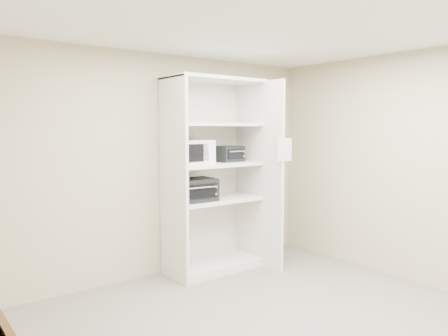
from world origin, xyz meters
TOP-DOWN VIEW (x-y plane):
  - floor at (0.00, 0.00)m, footprint 4.50×4.00m
  - ceiling at (0.00, 0.00)m, footprint 4.50×4.00m
  - wall_back at (0.00, 2.00)m, footprint 4.50×0.02m
  - wall_right at (2.25, 0.00)m, footprint 0.02×4.00m
  - shelving_unit at (0.67, 1.70)m, footprint 1.24×0.92m
  - microwave at (0.30, 1.74)m, footprint 0.50×0.39m
  - toaster_oven_upper at (0.89, 1.75)m, footprint 0.39×0.31m
  - toaster_oven_lower at (0.31, 1.68)m, footprint 0.51×0.40m
  - paper_sign at (1.24, 1.07)m, footprint 0.22×0.02m

SIDE VIEW (x-z plane):
  - floor at x=0.00m, z-range -0.01..0.01m
  - toaster_oven_lower at x=0.31m, z-range 0.92..1.20m
  - shelving_unit at x=0.67m, z-range -0.08..2.34m
  - wall_back at x=0.00m, z-range 0.00..2.70m
  - wall_right at x=2.25m, z-range 0.00..2.70m
  - toaster_oven_upper at x=0.89m, z-range 1.37..1.57m
  - microwave at x=0.30m, z-range 1.37..1.66m
  - paper_sign at x=1.24m, z-range 1.40..1.68m
  - ceiling at x=0.00m, z-range 2.70..2.71m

